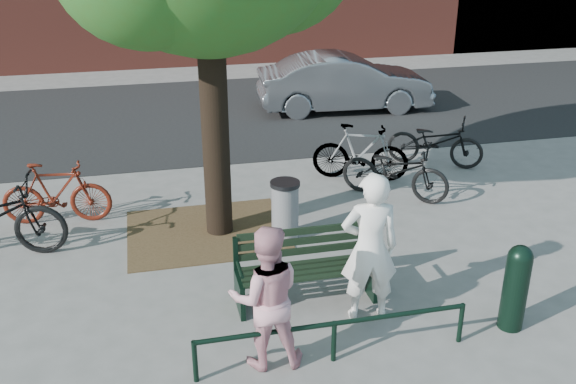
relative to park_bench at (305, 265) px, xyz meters
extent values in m
plane|color=gray|center=(0.00, -0.08, -0.48)|extent=(90.00, 90.00, 0.00)
cube|color=brown|center=(-1.00, 2.12, -0.47)|extent=(2.40, 2.00, 0.02)
cube|color=black|center=(0.00, 8.42, -0.47)|extent=(40.00, 7.00, 0.01)
cube|color=black|center=(-0.84, -0.08, -0.25)|extent=(0.06, 0.52, 0.45)
cube|color=black|center=(-0.84, 0.15, 0.19)|extent=(0.06, 0.06, 0.44)
cylinder|color=black|center=(-0.84, -0.18, 0.15)|extent=(0.04, 0.36, 0.04)
cube|color=black|center=(0.84, -0.08, -0.25)|extent=(0.06, 0.52, 0.45)
cube|color=black|center=(0.84, 0.15, 0.19)|extent=(0.06, 0.06, 0.44)
cylinder|color=black|center=(0.84, -0.18, 0.15)|extent=(0.04, 0.36, 0.04)
cube|color=black|center=(0.00, -0.08, -0.03)|extent=(1.64, 0.46, 0.04)
cube|color=black|center=(0.00, 0.15, 0.26)|extent=(1.64, 0.03, 0.47)
cylinder|color=black|center=(-1.50, -1.28, -0.23)|extent=(0.06, 0.06, 0.50)
cylinder|color=black|center=(0.00, -1.28, -0.23)|extent=(0.06, 0.06, 0.50)
cylinder|color=black|center=(1.50, -1.28, -0.23)|extent=(0.06, 0.06, 0.50)
cylinder|color=black|center=(0.00, -1.28, 0.00)|extent=(3.00, 0.06, 0.06)
cylinder|color=black|center=(-0.80, 2.12, 1.42)|extent=(0.40, 0.40, 3.80)
imported|color=white|center=(0.64, -0.55, 0.46)|extent=(0.74, 0.54, 1.87)
imported|color=pink|center=(-0.71, -1.13, 0.34)|extent=(0.85, 0.69, 1.64)
cylinder|color=black|center=(2.22, -1.15, -0.01)|extent=(0.29, 0.29, 0.94)
sphere|color=black|center=(2.22, -1.15, 0.46)|extent=(0.29, 0.29, 0.29)
cylinder|color=gray|center=(0.14, 1.69, -0.05)|extent=(0.40, 0.40, 0.85)
cylinder|color=black|center=(0.14, 1.69, 0.40)|extent=(0.44, 0.44, 0.06)
imported|color=#55170C|center=(-3.23, 3.01, 0.03)|extent=(1.72, 0.67, 1.01)
imported|color=black|center=(2.30, 2.74, 0.01)|extent=(1.88, 1.67, 0.99)
imported|color=gray|center=(1.99, 3.65, 0.05)|extent=(1.80, 1.12, 1.05)
imported|color=black|center=(3.64, 4.02, 0.00)|extent=(1.89, 1.49, 0.96)
imported|color=slate|center=(3.10, 8.09, 0.22)|extent=(4.32, 1.77, 1.39)
camera|label=1|loc=(-1.79, -6.74, 4.02)|focal=40.00mm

